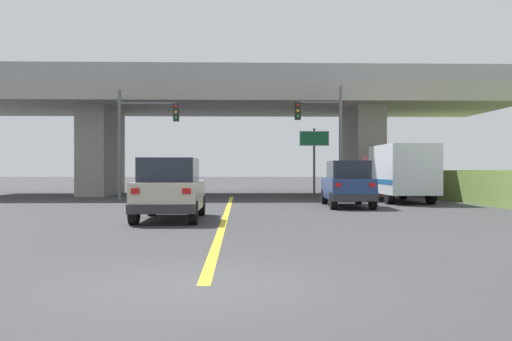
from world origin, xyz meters
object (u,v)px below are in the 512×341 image
Objects in this scene: suv_lead at (170,189)px; traffic_signal_nearside at (326,130)px; box_truck at (398,172)px; highway_sign at (314,146)px; traffic_signal_farside at (139,130)px; suv_crossing at (347,184)px.

traffic_signal_nearside is at bearing 59.62° from suv_lead.
traffic_signal_nearside is at bearing 148.80° from box_truck.
box_truck is at bearing -31.20° from traffic_signal_nearside.
highway_sign is (6.84, 15.85, 2.08)m from suv_lead.
traffic_signal_farside is at bearing 171.94° from box_truck.
suv_crossing is at bearing 41.21° from suv_lead.
traffic_signal_nearside is 4.03m from highway_sign.
traffic_signal_farside reaches higher than suv_crossing.
suv_crossing is at bearing -89.00° from highway_sign.
traffic_signal_nearside is (-0.04, 5.75, 2.80)m from suv_crossing.
suv_lead and suv_crossing have the same top height.
highway_sign is (-0.17, 9.71, 2.08)m from suv_crossing.
box_truck is at bearing 43.56° from suv_lead.
suv_lead is 17.38m from highway_sign.
suv_lead is at bearing -113.35° from highway_sign.
box_truck is (3.34, 3.70, 0.51)m from suv_crossing.
suv_crossing is 5.01m from box_truck.
suv_crossing is 6.39m from traffic_signal_nearside.
box_truck is 1.14× the size of traffic_signal_farside.
traffic_signal_farside is 10.81m from highway_sign.
traffic_signal_farside is at bearing 104.99° from suv_lead.
box_truck is 4.56m from traffic_signal_nearside.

